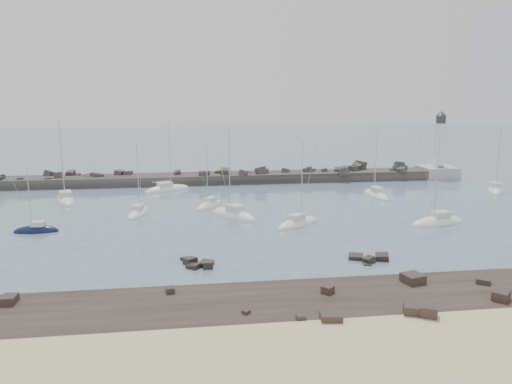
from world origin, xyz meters
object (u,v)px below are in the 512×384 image
at_px(sailboat_3, 138,213).
at_px(sailboat_2, 36,231).
at_px(sailboat_1, 66,200).
at_px(lighthouse, 438,163).
at_px(sailboat_8, 438,223).
at_px(sailboat_4, 167,190).
at_px(sailboat_6, 209,206).
at_px(sailboat_11, 495,191).
at_px(sailboat_5, 233,216).
at_px(sailboat_7, 298,224).
at_px(sailboat_9, 376,195).

bearing_deg(sailboat_3, sailboat_2, -147.13).
bearing_deg(sailboat_1, lighthouse, 10.76).
distance_m(sailboat_1, sailboat_8, 58.48).
distance_m(sailboat_4, sailboat_6, 15.61).
height_order(lighthouse, sailboat_3, lighthouse).
relative_size(sailboat_3, sailboat_11, 0.92).
relative_size(lighthouse, sailboat_1, 1.02).
xyz_separation_m(sailboat_4, sailboat_8, (37.82, -28.86, 0.02)).
xyz_separation_m(sailboat_2, sailboat_3, (12.27, 7.93, -0.00)).
height_order(lighthouse, sailboat_8, lighthouse).
bearing_deg(sailboat_1, sailboat_5, -27.87).
bearing_deg(sailboat_6, sailboat_4, 117.21).
height_order(sailboat_4, sailboat_11, sailboat_4).
relative_size(sailboat_1, sailboat_3, 1.25).
bearing_deg(sailboat_7, sailboat_6, 131.93).
distance_m(sailboat_4, sailboat_5, 23.41).
bearing_deg(sailboat_3, sailboat_5, -14.04).
relative_size(sailboat_6, sailboat_7, 0.85).
height_order(sailboat_9, sailboat_11, sailboat_9).
height_order(sailboat_3, sailboat_5, sailboat_5).
relative_size(sailboat_2, sailboat_9, 0.70).
bearing_deg(sailboat_5, lighthouse, 31.26).
height_order(sailboat_1, sailboat_11, sailboat_1).
distance_m(sailboat_1, sailboat_7, 40.23).
xyz_separation_m(sailboat_6, sailboat_9, (29.12, 3.90, 0.01)).
height_order(sailboat_5, sailboat_7, sailboat_5).
distance_m(sailboat_7, sailboat_9, 24.29).
bearing_deg(sailboat_9, sailboat_8, -85.26).
height_order(sailboat_1, sailboat_3, sailboat_1).
height_order(sailboat_7, sailboat_9, sailboat_9).
bearing_deg(lighthouse, sailboat_6, -157.10).
bearing_deg(sailboat_4, sailboat_3, -101.51).
height_order(sailboat_1, sailboat_4, sailboat_1).
relative_size(sailboat_4, sailboat_6, 1.31).
relative_size(sailboat_2, sailboat_4, 0.67).
relative_size(lighthouse, sailboat_4, 1.05).
xyz_separation_m(sailboat_1, sailboat_6, (23.52, -6.94, -0.02)).
distance_m(sailboat_3, sailboat_5, 14.28).
bearing_deg(sailboat_11, sailboat_4, 171.16).
relative_size(sailboat_5, sailboat_7, 1.11).
bearing_deg(sailboat_7, sailboat_2, 177.99).
height_order(lighthouse, sailboat_11, lighthouse).
distance_m(lighthouse, sailboat_9, 26.27).
height_order(sailboat_1, sailboat_8, sailboat_1).
bearing_deg(sailboat_5, sailboat_4, 116.05).
distance_m(sailboat_2, sailboat_11, 76.80).
height_order(sailboat_2, sailboat_11, sailboat_11).
bearing_deg(sailboat_1, sailboat_3, -39.70).
bearing_deg(lighthouse, sailboat_5, -148.74).
distance_m(sailboat_2, sailboat_8, 53.78).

